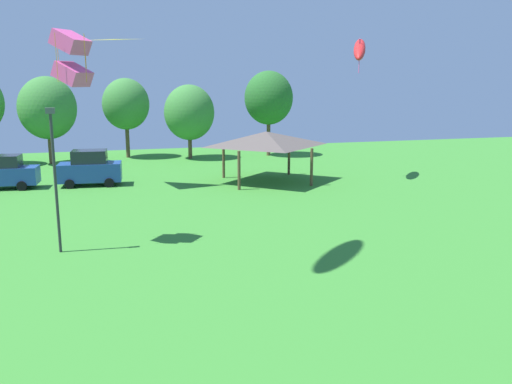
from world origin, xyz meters
TOP-DOWN VIEW (x-y plane):
  - kite_flying_6 at (15.61, 38.26)m, footprint 2.47×3.72m
  - kite_flying_7 at (-3.41, 26.33)m, footprint 1.76×1.73m
  - kite_flying_8 at (-2.49, 37.68)m, footprint 3.97×3.63m
  - parked_car_leftmost at (-9.01, 40.94)m, footprint 4.88×2.27m
  - parked_car_second_from_left at (-3.28, 40.59)m, footprint 4.30×2.36m
  - park_pavilion at (8.79, 38.65)m, footprint 6.65×6.06m
  - light_post_1 at (-4.33, 25.47)m, footprint 0.36×0.20m
  - treeline_tree_2 at (-6.72, 51.87)m, footprint 4.85×4.85m
  - treeline_tree_3 at (-0.07, 54.18)m, footprint 4.30×4.30m
  - treeline_tree_4 at (5.46, 51.89)m, footprint 4.60×4.60m
  - treeline_tree_5 at (13.08, 51.86)m, footprint 4.61×4.61m

SIDE VIEW (x-z plane):
  - parked_car_leftmost at x=-9.01m, z-range -0.01..2.26m
  - parked_car_second_from_left at x=-3.28m, z-range -0.02..2.43m
  - park_pavilion at x=8.79m, z-range 1.28..4.88m
  - light_post_1 at x=-4.33m, z-range 0.40..6.45m
  - treeline_tree_4 at x=5.46m, z-range 0.85..7.63m
  - treeline_tree_2 at x=-6.72m, z-range 1.07..8.56m
  - treeline_tree_3 at x=-0.07m, z-range 1.29..8.65m
  - treeline_tree_5 at x=13.08m, z-range 1.47..9.51m
  - kite_flying_7 at x=-3.41m, z-range 6.86..9.21m
  - kite_flying_8 at x=-2.49m, z-range 8.29..8.51m
  - kite_flying_6 at x=15.61m, z-range 7.92..10.66m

